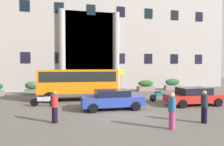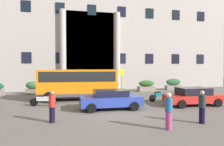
{
  "view_description": "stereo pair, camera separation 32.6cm",
  "coord_description": "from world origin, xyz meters",
  "px_view_note": "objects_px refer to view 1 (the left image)",
  "views": [
    {
      "loc": [
        -3.71,
        -13.44,
        3.05
      ],
      "look_at": [
        1.2,
        6.79,
        2.35
      ],
      "focal_mm": 33.61,
      "sensor_mm": 36.0,
      "label": 1
    },
    {
      "loc": [
        -3.39,
        -13.51,
        3.05
      ],
      "look_at": [
        1.2,
        6.79,
        2.35
      ],
      "focal_mm": 33.61,
      "sensor_mm": 36.0,
      "label": 2
    }
  ],
  "objects_px": {
    "hedge_planter_entrance_right": "(172,84)",
    "pedestrian_man_red_shirt": "(204,107)",
    "hedge_planter_entrance_left": "(32,88)",
    "pedestrian_man_crossing": "(55,107)",
    "hedge_planter_far_west": "(79,87)",
    "motorcycle_far_end": "(43,100)",
    "pedestrian_woman_dark_dress": "(172,111)",
    "hedge_planter_far_east": "(146,86)",
    "orange_minibus": "(78,82)",
    "parked_sedan_second": "(112,99)",
    "bus_stop_sign": "(121,79)",
    "scooter_by_planter": "(159,96)",
    "parked_estate_mid": "(194,96)"
  },
  "relations": [
    {
      "from": "orange_minibus",
      "to": "motorcycle_far_end",
      "type": "relative_size",
      "value": 3.52
    },
    {
      "from": "hedge_planter_entrance_right",
      "to": "motorcycle_far_end",
      "type": "distance_m",
      "value": 17.12
    },
    {
      "from": "motorcycle_far_end",
      "to": "pedestrian_man_red_shirt",
      "type": "relative_size",
      "value": 1.14
    },
    {
      "from": "hedge_planter_entrance_right",
      "to": "pedestrian_man_red_shirt",
      "type": "bearing_deg",
      "value": -113.87
    },
    {
      "from": "orange_minibus",
      "to": "hedge_planter_entrance_left",
      "type": "bearing_deg",
      "value": 137.46
    },
    {
      "from": "orange_minibus",
      "to": "hedge_planter_entrance_right",
      "type": "relative_size",
      "value": 3.35
    },
    {
      "from": "hedge_planter_entrance_right",
      "to": "parked_sedan_second",
      "type": "relative_size",
      "value": 0.49
    },
    {
      "from": "orange_minibus",
      "to": "hedge_planter_entrance_left",
      "type": "relative_size",
      "value": 4.83
    },
    {
      "from": "motorcycle_far_end",
      "to": "pedestrian_woman_dark_dress",
      "type": "bearing_deg",
      "value": -31.83
    },
    {
      "from": "hedge_planter_far_east",
      "to": "pedestrian_man_crossing",
      "type": "distance_m",
      "value": 15.88
    },
    {
      "from": "hedge_planter_far_west",
      "to": "pedestrian_man_red_shirt",
      "type": "bearing_deg",
      "value": -68.86
    },
    {
      "from": "parked_estate_mid",
      "to": "pedestrian_man_red_shirt",
      "type": "distance_m",
      "value": 5.3
    },
    {
      "from": "hedge_planter_far_west",
      "to": "parked_sedan_second",
      "type": "xyz_separation_m",
      "value": [
        1.53,
        -9.52,
        0.03
      ]
    },
    {
      "from": "hedge_planter_far_west",
      "to": "pedestrian_woman_dark_dress",
      "type": "bearing_deg",
      "value": -77.69
    },
    {
      "from": "parked_sedan_second",
      "to": "pedestrian_woman_dark_dress",
      "type": "distance_m",
      "value": 5.49
    },
    {
      "from": "orange_minibus",
      "to": "scooter_by_planter",
      "type": "relative_size",
      "value": 3.52
    },
    {
      "from": "hedge_planter_entrance_left",
      "to": "pedestrian_woman_dark_dress",
      "type": "height_order",
      "value": "pedestrian_woman_dark_dress"
    },
    {
      "from": "hedge_planter_far_east",
      "to": "pedestrian_man_red_shirt",
      "type": "relative_size",
      "value": 1.17
    },
    {
      "from": "parked_sedan_second",
      "to": "pedestrian_man_crossing",
      "type": "xyz_separation_m",
      "value": [
        -3.82,
        -2.68,
        0.16
      ]
    },
    {
      "from": "pedestrian_woman_dark_dress",
      "to": "pedestrian_man_crossing",
      "type": "bearing_deg",
      "value": 111.45
    },
    {
      "from": "pedestrian_man_red_shirt",
      "to": "hedge_planter_entrance_left",
      "type": "bearing_deg",
      "value": 60.6
    },
    {
      "from": "hedge_planter_far_east",
      "to": "scooter_by_planter",
      "type": "bearing_deg",
      "value": -103.51
    },
    {
      "from": "hedge_planter_entrance_right",
      "to": "pedestrian_man_red_shirt",
      "type": "relative_size",
      "value": 1.2
    },
    {
      "from": "pedestrian_man_red_shirt",
      "to": "pedestrian_man_crossing",
      "type": "height_order",
      "value": "pedestrian_man_red_shirt"
    },
    {
      "from": "hedge_planter_entrance_left",
      "to": "hedge_planter_far_west",
      "type": "relative_size",
      "value": 0.93
    },
    {
      "from": "orange_minibus",
      "to": "bus_stop_sign",
      "type": "distance_m",
      "value": 5.06
    },
    {
      "from": "hedge_planter_far_west",
      "to": "parked_estate_mid",
      "type": "distance_m",
      "value": 12.48
    },
    {
      "from": "pedestrian_man_red_shirt",
      "to": "hedge_planter_far_east",
      "type": "bearing_deg",
      "value": 13.72
    },
    {
      "from": "orange_minibus",
      "to": "hedge_planter_entrance_left",
      "type": "height_order",
      "value": "orange_minibus"
    },
    {
      "from": "hedge_planter_far_east",
      "to": "pedestrian_man_red_shirt",
      "type": "xyz_separation_m",
      "value": [
        -2.55,
        -14.01,
        0.25
      ]
    },
    {
      "from": "hedge_planter_far_east",
      "to": "hedge_planter_far_west",
      "type": "height_order",
      "value": "hedge_planter_far_west"
    },
    {
      "from": "motorcycle_far_end",
      "to": "scooter_by_planter",
      "type": "bearing_deg",
      "value": 18.09
    },
    {
      "from": "pedestrian_man_crossing",
      "to": "pedestrian_woman_dark_dress",
      "type": "distance_m",
      "value": 6.07
    },
    {
      "from": "parked_estate_mid",
      "to": "pedestrian_woman_dark_dress",
      "type": "height_order",
      "value": "pedestrian_woman_dark_dress"
    },
    {
      "from": "parked_estate_mid",
      "to": "bus_stop_sign",
      "type": "bearing_deg",
      "value": 120.82
    },
    {
      "from": "pedestrian_man_crossing",
      "to": "scooter_by_planter",
      "type": "bearing_deg",
      "value": 85.62
    },
    {
      "from": "hedge_planter_far_east",
      "to": "hedge_planter_entrance_right",
      "type": "bearing_deg",
      "value": 8.9
    },
    {
      "from": "orange_minibus",
      "to": "hedge_planter_entrance_right",
      "type": "xyz_separation_m",
      "value": [
        12.38,
        5.31,
        -0.94
      ]
    },
    {
      "from": "hedge_planter_far_west",
      "to": "parked_sedan_second",
      "type": "distance_m",
      "value": 9.65
    },
    {
      "from": "parked_sedan_second",
      "to": "motorcycle_far_end",
      "type": "xyz_separation_m",
      "value": [
        -4.8,
        2.17,
        -0.25
      ]
    },
    {
      "from": "hedge_planter_entrance_left",
      "to": "orange_minibus",
      "type": "bearing_deg",
      "value": -46.4
    },
    {
      "from": "hedge_planter_entrance_left",
      "to": "pedestrian_man_red_shirt",
      "type": "xyz_separation_m",
      "value": [
        10.48,
        -14.11,
        0.21
      ]
    },
    {
      "from": "orange_minibus",
      "to": "pedestrian_man_crossing",
      "type": "distance_m",
      "value": 7.65
    },
    {
      "from": "parked_sedan_second",
      "to": "hedge_planter_far_east",
      "type": "bearing_deg",
      "value": 55.42
    },
    {
      "from": "hedge_planter_far_east",
      "to": "pedestrian_woman_dark_dress",
      "type": "height_order",
      "value": "pedestrian_woman_dark_dress"
    },
    {
      "from": "bus_stop_sign",
      "to": "hedge_planter_far_west",
      "type": "height_order",
      "value": "bus_stop_sign"
    },
    {
      "from": "hedge_planter_far_west",
      "to": "parked_sedan_second",
      "type": "relative_size",
      "value": 0.37
    },
    {
      "from": "bus_stop_sign",
      "to": "scooter_by_planter",
      "type": "relative_size",
      "value": 1.36
    },
    {
      "from": "parked_sedan_second",
      "to": "scooter_by_planter",
      "type": "distance_m",
      "value": 5.36
    },
    {
      "from": "hedge_planter_far_east",
      "to": "parked_sedan_second",
      "type": "height_order",
      "value": "parked_sedan_second"
    }
  ]
}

